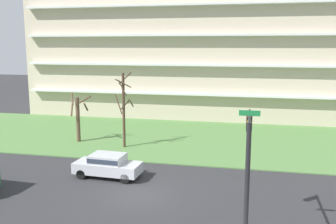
{
  "coord_description": "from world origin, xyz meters",
  "views": [
    {
      "loc": [
        6.15,
        -20.09,
        8.67
      ],
      "look_at": [
        0.46,
        6.0,
        3.93
      ],
      "focal_mm": 40.39,
      "sensor_mm": 36.0,
      "label": 1
    }
  ],
  "objects_px": {
    "sedan_silver_near_left": "(108,165)",
    "traffic_signal_mast": "(248,159)",
    "tree_left": "(124,107)",
    "tree_far_left": "(78,116)"
  },
  "relations": [
    {
      "from": "tree_left",
      "to": "sedan_silver_near_left",
      "type": "height_order",
      "value": "tree_left"
    },
    {
      "from": "sedan_silver_near_left",
      "to": "tree_left",
      "type": "bearing_deg",
      "value": -76.68
    },
    {
      "from": "sedan_silver_near_left",
      "to": "traffic_signal_mast",
      "type": "xyz_separation_m",
      "value": [
        9.05,
        -7.36,
        3.21
      ]
    },
    {
      "from": "tree_far_left",
      "to": "tree_left",
      "type": "relative_size",
      "value": 0.7
    },
    {
      "from": "sedan_silver_near_left",
      "to": "traffic_signal_mast",
      "type": "distance_m",
      "value": 12.1
    },
    {
      "from": "sedan_silver_near_left",
      "to": "traffic_signal_mast",
      "type": "bearing_deg",
      "value": 144.11
    },
    {
      "from": "tree_left",
      "to": "traffic_signal_mast",
      "type": "xyz_separation_m",
      "value": [
        10.33,
        -14.56,
        0.56
      ]
    },
    {
      "from": "tree_far_left",
      "to": "traffic_signal_mast",
      "type": "height_order",
      "value": "traffic_signal_mast"
    },
    {
      "from": "traffic_signal_mast",
      "to": "sedan_silver_near_left",
      "type": "bearing_deg",
      "value": 140.89
    },
    {
      "from": "tree_far_left",
      "to": "traffic_signal_mast",
      "type": "bearing_deg",
      "value": -46.04
    }
  ]
}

